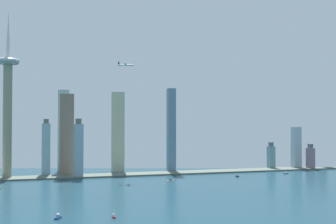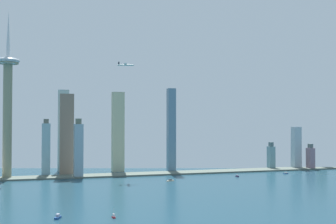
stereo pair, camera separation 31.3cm
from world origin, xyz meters
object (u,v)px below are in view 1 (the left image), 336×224
skyscraper_1 (171,130)px  skyscraper_6 (321,153)px  boat_1 (58,217)px  skyscraper_5 (118,132)px  skyscraper_9 (78,150)px  skyscraper_10 (63,131)px  boat_3 (286,173)px  skyscraper_2 (296,148)px  boat_4 (237,176)px  boat_5 (170,180)px  skyscraper_4 (271,157)px  skyscraper_11 (67,135)px  skyscraper_7 (46,149)px  airplane (126,65)px  skyscraper_8 (310,158)px  boat_2 (114,216)px  observation_tower (8,97)px

skyscraper_1 → skyscraper_6: (367.53, -14.97, -56.16)m
boat_1 → skyscraper_5: bearing=-175.5°
skyscraper_9 → skyscraper_1: bearing=11.8°
skyscraper_6 → boat_1: skyscraper_6 is taller
skyscraper_10 → boat_3: size_ratio=15.91×
skyscraper_2 → boat_4: size_ratio=10.42×
skyscraper_5 → skyscraper_6: (475.79, -54.46, -52.43)m
boat_1 → boat_5: 331.11m
skyscraper_4 → skyscraper_6: skyscraper_6 is taller
skyscraper_4 → boat_4: size_ratio=6.64×
skyscraper_1 → boat_5: skyscraper_1 is taller
skyscraper_2 → skyscraper_4: (-61.32, 6.56, -20.28)m
skyscraper_11 → boat_3: (432.47, -105.07, -80.03)m
skyscraper_1 → boat_4: 177.11m
skyscraper_7 → skyscraper_11: skyscraper_11 is taller
boat_5 → airplane: 249.79m
skyscraper_4 → skyscraper_8: 88.01m
skyscraper_2 → skyscraper_5: size_ratio=0.56×
skyscraper_9 → boat_4: skyscraper_9 is taller
skyscraper_1 → boat_2: (-197.60, -414.04, -87.73)m
skyscraper_5 → boat_1: size_ratio=14.00×
skyscraper_2 → boat_4: 229.00m
observation_tower → boat_2: size_ratio=29.95×
observation_tower → skyscraper_6: 707.23m
boat_1 → boat_5: size_ratio=0.81×
boat_1 → boat_3: size_ratio=1.10×
skyscraper_2 → skyscraper_11: 516.53m
skyscraper_2 → skyscraper_5: skyscraper_5 is taller
boat_1 → airplane: 447.06m
skyscraper_6 → boat_1: (-623.43, -384.85, -31.34)m
skyscraper_4 → boat_2: bearing=-137.1°
skyscraper_2 → boat_1: skyscraper_2 is taller
skyscraper_9 → boat_2: 375.80m
skyscraper_7 → airplane: 229.58m
skyscraper_1 → skyscraper_4: bearing=-2.9°
skyscraper_2 → skyscraper_8: bearing=-49.9°
skyscraper_1 → boat_4: skyscraper_1 is taller
skyscraper_6 → boat_2: skyscraper_6 is taller
skyscraper_6 → skyscraper_7: bearing=177.9°
skyscraper_5 → skyscraper_8: size_ratio=2.99×
skyscraper_4 → skyscraper_9: size_ratio=0.54×
boat_2 → boat_3: boat_2 is taller
boat_2 → airplane: size_ratio=0.30×
boat_2 → boat_4: 415.72m
skyscraper_10 → boat_2: bearing=-87.3°
skyscraper_6 → skyscraper_7: skyscraper_7 is taller
skyscraper_11 → boat_5: 236.94m
skyscraper_1 → skyscraper_11: size_ratio=1.10×
airplane → boat_2: bearing=-92.3°
boat_3 → skyscraper_6: bearing=-153.8°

